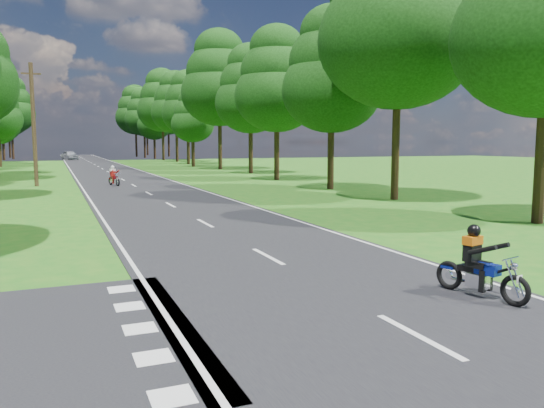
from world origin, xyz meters
name	(u,v)px	position (x,y,z in m)	size (l,w,h in m)	color
ground	(302,275)	(0.00, 0.00, 0.00)	(160.00, 160.00, 0.00)	#1B6216
main_road	(103,169)	(0.00, 50.00, 0.01)	(7.00, 140.00, 0.02)	black
road_markings	(103,170)	(-0.14, 48.13, 0.02)	(7.40, 140.00, 0.01)	silver
treeline	(105,99)	(1.43, 60.06, 8.25)	(40.00, 115.35, 14.78)	black
telegraph_pole	(34,124)	(-6.00, 28.00, 4.07)	(1.20, 0.26, 8.00)	#382616
rider_near_blue	(481,261)	(2.33, -2.81, 0.70)	(0.54, 1.63, 1.36)	navy
rider_far_red	(114,176)	(-1.23, 26.36, 0.69)	(0.54, 1.61, 1.34)	#A70C19
distant_car	(70,155)	(-2.34, 82.86, 0.78)	(1.80, 4.48, 1.53)	#BABCC1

